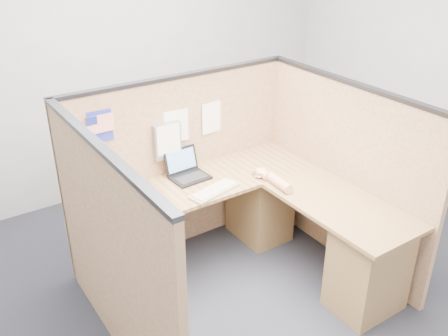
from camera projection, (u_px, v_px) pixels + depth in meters
floor at (250, 300)px, 3.82m from camera, size 5.00×5.00×0.00m
wall_back at (116, 57)px, 4.85m from camera, size 5.00×0.00×5.00m
cubicle_partitions at (219, 190)px, 3.79m from camera, size 2.06×1.83×1.53m
l_desk at (248, 232)px, 3.94m from camera, size 1.95×1.75×0.73m
laptop at (187, 170)px, 4.05m from camera, size 0.31×0.30×0.21m
keyboard at (214, 191)px, 3.83m from camera, size 0.45×0.24×0.03m
mouse at (261, 174)px, 4.05m from camera, size 0.13×0.09×0.05m
hand_forearm at (273, 179)px, 3.94m from camera, size 0.12×0.40×0.09m
blue_poster at (100, 126)px, 3.63m from camera, size 0.18×0.01×0.24m
american_flag at (97, 126)px, 3.60m from camera, size 0.21×0.01×0.37m
file_holder at (167, 140)px, 3.97m from camera, size 0.23×0.05×0.30m
paper_left at (176, 126)px, 4.00m from camera, size 0.21×0.02×0.27m
paper_right at (212, 118)px, 4.17m from camera, size 0.21×0.02×0.27m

